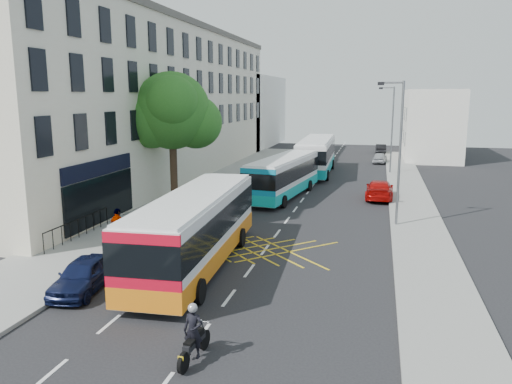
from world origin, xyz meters
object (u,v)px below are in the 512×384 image
Objects in this scene: bus_far at (316,155)px; distant_car_silver at (380,158)px; bus_mid at (283,176)px; motorbike at (194,334)px; lamp_far at (391,125)px; distant_car_grey at (321,156)px; lamp_near at (398,146)px; red_hatchback at (379,190)px; street_tree at (172,112)px; bus_near at (196,229)px; distant_car_dark at (381,149)px; parked_car_silver at (180,216)px; pedestrian_far at (118,227)px; parked_car_blue at (83,275)px.

bus_far is 3.45× the size of distant_car_silver.
bus_mid reaches higher than motorbike.
lamp_far is at bearing 11.17° from bus_far.
motorbike is 0.38× the size of distant_car_grey.
distant_car_grey is (-7.28, 6.67, -3.90)m from lamp_far.
distant_car_silver is (-0.86, 27.62, -4.03)m from lamp_near.
red_hatchback is 1.36× the size of distant_car_silver.
street_tree is 25.46m from distant_car_grey.
bus_far is 34.96m from motorbike.
street_tree is 22.05m from motorbike.
bus_near is at bearing -90.97° from distant_car_grey.
bus_near reaches higher than motorbike.
distant_car_dark is (5.08, 53.81, -0.23)m from motorbike.
lamp_far reaches higher than motorbike.
motorbike is at bearing -65.54° from street_tree.
parked_car_silver is at bearing -104.84° from bus_far.
lamp_far is 15.57m from bus_mid.
lamp_near is 12.77m from bus_near.
motorbike reaches higher than distant_car_grey.
distant_car_silver is at bearing -92.72° from pedestrian_far.
street_tree is 2.54× the size of distant_car_silver.
red_hatchback is (5.01, 24.28, -0.13)m from motorbike.
street_tree is at bearing 93.24° from parked_car_blue.
red_hatchback is at bearing 87.41° from distant_car_dark.
street_tree is at bearing -118.81° from bus_far.
parked_car_silver is at bearing -104.65° from bus_mid.
lamp_near is 0.67× the size of bus_far.
lamp_far is 0.67× the size of bus_far.
street_tree is at bearing -65.09° from pedestrian_far.
red_hatchback is at bearing -62.67° from bus_far.
bus_near is 18.51m from red_hatchback.
street_tree reaches higher than lamp_far.
bus_near is 4.89m from pedestrian_far.
lamp_near reaches higher than distant_car_dark.
parked_car_blue is at bearing -82.42° from parked_car_silver.
bus_far is 2.32× the size of distant_car_grey.
motorbike is 1.06× the size of pedestrian_far.
lamp_near is (14.71, -2.97, -1.68)m from street_tree.
distant_car_silver is (10.94, 40.29, -0.05)m from parked_car_blue.
bus_mid reaches higher than red_hatchback.
lamp_far is 10.61m from distant_car_grey.
parked_car_blue is 51.19m from distant_car_dark.
bus_mid is at bearing 70.93° from parked_car_blue.
bus_mid is (0.86, 15.83, -0.15)m from bus_near.
distant_car_silver is (6.88, 20.78, -0.96)m from bus_mid.
street_tree is at bearing -143.27° from bus_mid.
motorbike is 0.49× the size of parked_car_silver.
pedestrian_far is at bearing -103.24° from bus_mid.
distant_car_silver is at bearing -88.99° from red_hatchback.
lamp_near is 1.99× the size of parked_car_silver.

